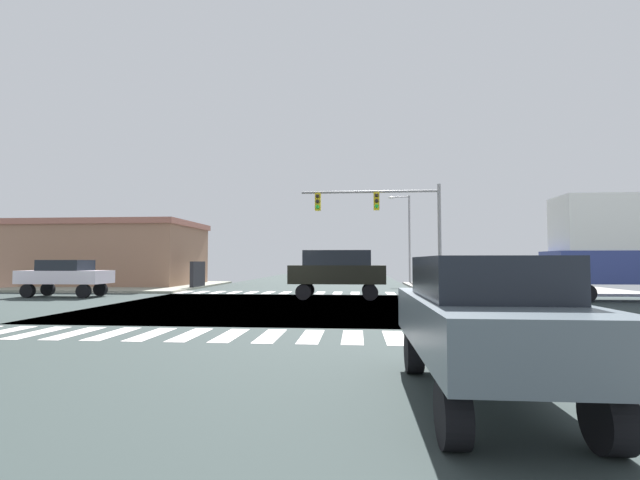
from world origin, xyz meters
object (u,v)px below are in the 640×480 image
(bank_building, at_px, (91,254))
(box_truck_farside_1, at_px, (625,245))
(traffic_signal_mast, at_px, (383,212))
(suv_leading_1, at_px, (337,270))
(street_lamp, at_px, (406,230))
(sedan_nearside_1, at_px, (65,275))
(sedan_crossing_2, at_px, (484,315))
(sedan_trailing_3, at_px, (314,267))

(bank_building, xyz_separation_m, box_truck_farside_1, (31.93, -9.63, 0.22))
(traffic_signal_mast, distance_m, suv_leading_1, 5.58)
(bank_building, relative_size, suv_leading_1, 3.69)
(street_lamp, height_order, suv_leading_1, street_lamp)
(sedan_nearside_1, height_order, sedan_crossing_2, same)
(bank_building, distance_m, sedan_crossing_2, 32.96)
(suv_leading_1, height_order, sedan_trailing_3, suv_leading_1)
(traffic_signal_mast, distance_m, bank_building, 22.00)
(street_lamp, height_order, sedan_crossing_2, street_lamp)
(sedan_nearside_1, xyz_separation_m, suv_leading_1, (13.93, 0.00, 0.28))
(bank_building, relative_size, sedan_crossing_2, 3.94)
(street_lamp, relative_size, sedan_trailing_3, 1.66)
(sedan_crossing_2, relative_size, sedan_trailing_3, 1.00)
(street_lamp, relative_size, bank_building, 0.42)
(sedan_nearside_1, relative_size, sedan_trailing_3, 1.00)
(bank_building, height_order, sedan_trailing_3, bank_building)
(sedan_crossing_2, bearing_deg, box_truck_farside_1, 55.48)
(sedan_nearside_1, bearing_deg, suv_leading_1, 90.00)
(box_truck_farside_1, bearing_deg, traffic_signal_mast, -109.43)
(street_lamp, distance_m, box_truck_farside_1, 16.97)
(street_lamp, bearing_deg, sedan_nearside_1, -142.16)
(box_truck_farside_1, bearing_deg, sedan_crossing_2, -34.52)
(suv_leading_1, relative_size, sedan_trailing_3, 1.07)
(street_lamp, xyz_separation_m, box_truck_farside_1, (8.36, -14.66, -1.77))
(sedan_crossing_2, bearing_deg, suv_leading_1, 99.48)
(traffic_signal_mast, height_order, sedan_crossing_2, traffic_signal_mast)
(bank_building, distance_m, sedan_nearside_1, 10.78)
(bank_building, bearing_deg, suv_leading_1, -27.33)
(suv_leading_1, xyz_separation_m, sedan_trailing_3, (-4.40, 33.17, -0.28))
(box_truck_farside_1, bearing_deg, suv_leading_1, -90.00)
(traffic_signal_mast, bearing_deg, sedan_crossing_2, -89.61)
(traffic_signal_mast, bearing_deg, box_truck_farside_1, -19.43)
(street_lamp, xyz_separation_m, sedan_trailing_3, (-9.34, 18.51, -3.22))
(box_truck_farside_1, xyz_separation_m, sedan_trailing_3, (-17.70, 33.17, -1.45))
(bank_building, xyz_separation_m, sedan_nearside_1, (4.69, -9.63, -1.23))
(bank_building, relative_size, sedan_nearside_1, 3.94)
(sedan_crossing_2, height_order, sedan_trailing_3, same)
(traffic_signal_mast, relative_size, sedan_crossing_2, 1.85)
(box_truck_farside_1, distance_m, sedan_trailing_3, 37.63)
(traffic_signal_mast, xyz_separation_m, box_truck_farside_1, (10.83, -3.82, -2.06))
(traffic_signal_mast, xyz_separation_m, sedan_crossing_2, (0.13, -19.38, -3.51))
(street_lamp, bearing_deg, sedan_trailing_3, 116.77)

